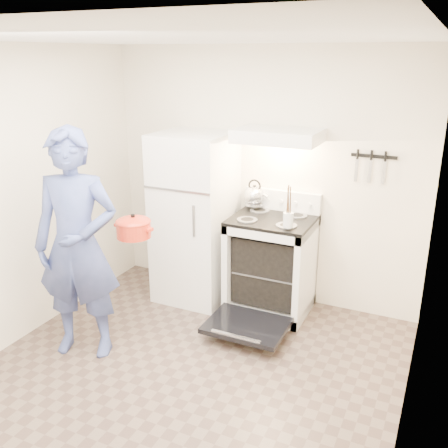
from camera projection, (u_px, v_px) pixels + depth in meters
The scene contains 15 objects.
floor at pixel (175, 387), 3.80m from camera, with size 3.60×3.60×0.00m, color brown.
back_wall at pixel (263, 177), 4.94m from camera, with size 3.20×0.02×2.50m, color #F5E9CC.
refrigerator at pixel (195, 218), 5.00m from camera, with size 0.70×0.70×1.70m, color silver.
stove_body at pixel (271, 266), 4.82m from camera, with size 0.76×0.65×0.92m, color silver.
cooktop at pixel (272, 220), 4.67m from camera, with size 0.76×0.65×0.03m, color black.
backsplash at pixel (283, 200), 4.88m from camera, with size 0.76×0.07×0.20m, color silver.
oven_door at pixel (247, 325), 4.42m from camera, with size 0.70×0.54×0.04m, color black.
oven_rack at pixel (271, 268), 4.83m from camera, with size 0.60×0.52×0.01m, color slate.
range_hood at pixel (278, 136), 4.48m from camera, with size 0.76×0.50×0.12m, color silver.
knife_strip at pixel (374, 156), 4.41m from camera, with size 0.40×0.02×0.03m, color black.
pizza_stone at pixel (265, 266), 4.84m from camera, with size 0.31×0.31×0.02m, color #947652.
tea_kettle at pixel (254, 194), 4.92m from camera, with size 0.24×0.20×0.29m, color #BCBCC1, non-canonical shape.
utensil_jar at pixel (288, 220), 4.32m from camera, with size 0.09×0.09×0.13m, color silver.
person at pixel (77, 246), 3.99m from camera, with size 0.69×0.46×1.90m, color navy.
dutch_oven at pixel (134, 229), 4.20m from camera, with size 0.36×0.29×0.24m, color red, non-canonical shape.
Camera 1 is at (1.69, -2.73, 2.41)m, focal length 40.00 mm.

